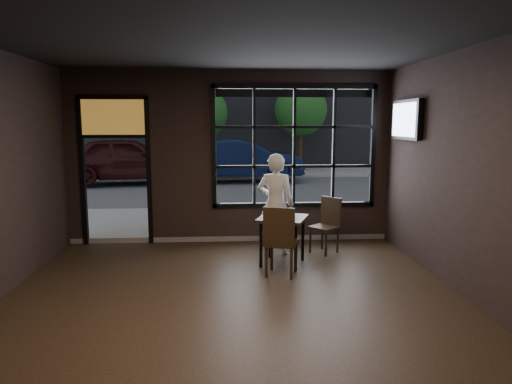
{
  "coord_description": "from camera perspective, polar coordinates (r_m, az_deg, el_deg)",
  "views": [
    {
      "loc": [
        -0.07,
        -4.99,
        2.25
      ],
      "look_at": [
        0.4,
        2.2,
        1.15
      ],
      "focal_mm": 32.0,
      "sensor_mm": 36.0,
      "label": 1
    }
  ],
  "objects": [
    {
      "name": "chair_near",
      "position": [
        6.8,
        3.18,
        -6.02
      ],
      "size": [
        0.57,
        0.57,
        1.05
      ],
      "primitive_type": "cube",
      "rotation": [
        0.0,
        0.0,
        2.83
      ],
      "color": "black",
      "rests_on": "floor"
    },
    {
      "name": "tree_left",
      "position": [
        19.8,
        -6.8,
        9.79
      ],
      "size": [
        2.2,
        2.2,
        3.76
      ],
      "color": "#332114",
      "rests_on": "street_asphalt"
    },
    {
      "name": "tv",
      "position": [
        8.07,
        18.29,
        8.57
      ],
      "size": [
        0.13,
        1.12,
        0.66
      ],
      "primitive_type": "cube",
      "color": "black",
      "rests_on": "wall_right"
    },
    {
      "name": "floor",
      "position": [
        5.48,
        -2.79,
        -15.71
      ],
      "size": [
        6.0,
        7.0,
        0.02
      ],
      "primitive_type": "cube",
      "color": "black",
      "rests_on": "ground"
    },
    {
      "name": "street_asphalt",
      "position": [
        29.08,
        -3.58,
        4.21
      ],
      "size": [
        60.0,
        41.0,
        0.04
      ],
      "primitive_type": "cube",
      "color": "#545456",
      "rests_on": "ground"
    },
    {
      "name": "ceiling",
      "position": [
        5.08,
        -3.08,
        19.55
      ],
      "size": [
        6.0,
        7.0,
        0.02
      ],
      "primitive_type": "cube",
      "color": "black",
      "rests_on": "ground"
    },
    {
      "name": "cafe_table",
      "position": [
        7.33,
        3.31,
        -6.06
      ],
      "size": [
        0.92,
        0.92,
        0.77
      ],
      "primitive_type": "cube",
      "rotation": [
        0.0,
        0.0,
        -0.35
      ],
      "color": "black",
      "rests_on": "floor"
    },
    {
      "name": "navy_car",
      "position": [
        17.33,
        -1.83,
        4.09
      ],
      "size": [
        4.67,
        1.84,
        1.51
      ],
      "primitive_type": "imported",
      "rotation": [
        0.0,
        0.0,
        1.62
      ],
      "color": "black",
      "rests_on": "street_asphalt"
    },
    {
      "name": "tree_right",
      "position": [
        20.74,
        5.62,
        10.19
      ],
      "size": [
        2.33,
        2.33,
        3.98
      ],
      "color": "#332114",
      "rests_on": "street_asphalt"
    },
    {
      "name": "wall_right",
      "position": [
        5.89,
        27.69,
        1.34
      ],
      "size": [
        0.04,
        7.0,
        3.2
      ],
      "primitive_type": "cube",
      "color": "black",
      "rests_on": "ground"
    },
    {
      "name": "cup",
      "position": [
        7.12,
        1.43,
        -2.93
      ],
      "size": [
        0.17,
        0.17,
        0.1
      ],
      "primitive_type": "imported",
      "rotation": [
        0.0,
        0.0,
        -0.53
      ],
      "color": "silver",
      "rests_on": "cafe_table"
    },
    {
      "name": "maroon_car",
      "position": [
        17.3,
        -15.77,
        3.97
      ],
      "size": [
        5.04,
        2.54,
        1.65
      ],
      "primitive_type": "imported",
      "rotation": [
        0.0,
        0.0,
        1.7
      ],
      "color": "black",
      "rests_on": "street_asphalt"
    },
    {
      "name": "chair_window",
      "position": [
        8.01,
        8.54,
        -4.18
      ],
      "size": [
        0.59,
        0.59,
        0.96
      ],
      "primitive_type": "cube",
      "rotation": [
        0.0,
        0.0,
        -0.86
      ],
      "color": "black",
      "rests_on": "floor"
    },
    {
      "name": "stained_transom",
      "position": [
        8.73,
        -17.4,
        8.95
      ],
      "size": [
        1.2,
        0.06,
        0.7
      ],
      "primitive_type": "cube",
      "color": "orange",
      "rests_on": "ground"
    },
    {
      "name": "window_frame",
      "position": [
        8.59,
        4.79,
        5.65
      ],
      "size": [
        3.06,
        0.12,
        2.28
      ],
      "primitive_type": "cube",
      "color": "black",
      "rests_on": "ground"
    },
    {
      "name": "hotdog",
      "position": [
        7.33,
        3.11,
        -2.75
      ],
      "size": [
        0.21,
        0.16,
        0.06
      ],
      "primitive_type": null,
      "rotation": [
        0.0,
        0.0,
        -0.49
      ],
      "color": "tan",
      "rests_on": "cafe_table"
    },
    {
      "name": "man",
      "position": [
        7.79,
        2.46,
        -1.51
      ],
      "size": [
        0.73,
        0.59,
        1.74
      ],
      "primitive_type": "imported",
      "rotation": [
        0.0,
        0.0,
        2.84
      ],
      "color": "silver",
      "rests_on": "floor"
    },
    {
      "name": "building_across",
      "position": [
        28.48,
        -3.72,
        19.31
      ],
      "size": [
        28.0,
        12.0,
        15.0
      ],
      "primitive_type": "cube",
      "color": "#5B5956",
      "rests_on": "ground"
    }
  ]
}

